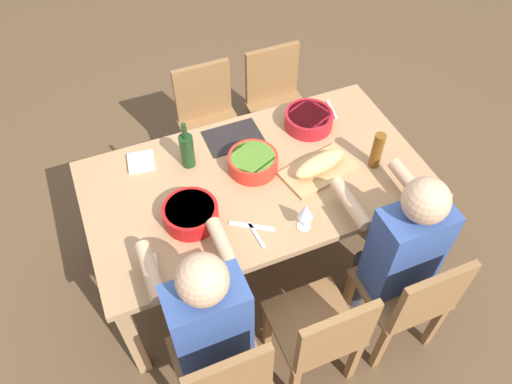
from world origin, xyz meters
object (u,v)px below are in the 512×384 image
at_px(diner_far_right, 207,318).
at_px(chair_far_center, 322,334).
at_px(serving_bowl_greens, 309,119).
at_px(bread_loaf, 320,164).
at_px(chair_far_left, 411,298).
at_px(wine_glass, 306,212).
at_px(wine_bottle, 187,150).
at_px(beer_bottle, 377,151).
at_px(dining_table, 256,188).
at_px(chair_near_center, 209,119).
at_px(chair_near_left, 277,101).
at_px(serving_bowl_salad, 253,162).
at_px(chair_far_right, 223,374).
at_px(napkin_stack, 141,162).
at_px(cutting_board, 319,171).
at_px(diner_far_left, 400,246).
at_px(serving_bowl_fruit, 191,213).

relative_size(diner_far_right, chair_far_center, 1.41).
height_order(serving_bowl_greens, bread_loaf, bread_loaf).
height_order(chair_far_left, wine_glass, wine_glass).
xyz_separation_m(chair_far_center, wine_bottle, (0.30, -1.06, 0.37)).
bearing_deg(beer_bottle, diner_far_right, 23.29).
distance_m(dining_table, chair_near_center, 0.84).
height_order(chair_near_left, chair_far_center, same).
bearing_deg(serving_bowl_salad, chair_far_right, 60.29).
distance_m(dining_table, beer_bottle, 0.68).
xyz_separation_m(dining_table, chair_far_right, (0.50, 0.82, -0.18)).
distance_m(serving_bowl_salad, wine_glass, 0.47).
xyz_separation_m(chair_near_left, napkin_stack, (1.04, 0.48, 0.27)).
xyz_separation_m(chair_far_center, wine_glass, (-0.10, -0.44, 0.37)).
bearing_deg(chair_far_center, napkin_stack, -65.22).
bearing_deg(wine_glass, serving_bowl_greens, -117.97).
relative_size(chair_far_left, cutting_board, 2.12).
relative_size(chair_far_right, serving_bowl_greens, 3.03).
bearing_deg(napkin_stack, chair_far_center, 114.78).
xyz_separation_m(chair_far_right, chair_far_left, (-1.00, 0.00, 0.00)).
xyz_separation_m(wine_bottle, wine_glass, (-0.40, 0.62, 0.01)).
bearing_deg(dining_table, serving_bowl_greens, -148.77).
relative_size(chair_far_right, chair_near_left, 1.00).
xyz_separation_m(chair_far_right, serving_bowl_salad, (-0.51, -0.90, 0.31)).
bearing_deg(chair_far_right, beer_bottle, -149.35).
xyz_separation_m(diner_far_right, wine_glass, (-0.60, -0.26, 0.16)).
relative_size(chair_near_left, chair_far_center, 1.00).
bearing_deg(serving_bowl_greens, napkin_stack, -4.44).
bearing_deg(diner_far_left, wine_bottle, -47.84).
bearing_deg(dining_table, wine_glass, 104.49).
distance_m(serving_bowl_salad, napkin_stack, 0.62).
bearing_deg(cutting_board, serving_bowl_fruit, 3.71).
distance_m(serving_bowl_salad, cutting_board, 0.36).
relative_size(chair_near_center, chair_far_center, 1.00).
distance_m(chair_near_left, cutting_board, 0.96).
bearing_deg(serving_bowl_greens, serving_bowl_salad, 24.18).
xyz_separation_m(chair_near_center, beer_bottle, (-0.63, 0.97, 0.37)).
xyz_separation_m(diner_far_right, chair_near_left, (-1.00, -1.46, -0.21)).
bearing_deg(chair_near_center, wine_bottle, 62.84).
distance_m(wine_bottle, napkin_stack, 0.28).
height_order(diner_far_right, chair_near_left, diner_far_right).
relative_size(chair_far_left, serving_bowl_salad, 3.17).
relative_size(diner_far_left, serving_bowl_salad, 4.47).
height_order(chair_far_right, wine_glass, wine_glass).
height_order(serving_bowl_fruit, cutting_board, serving_bowl_fruit).
bearing_deg(cutting_board, diner_far_right, 33.72).
bearing_deg(diner_far_left, serving_bowl_salad, -55.81).
relative_size(serving_bowl_greens, napkin_stack, 2.01).
height_order(dining_table, chair_near_left, chair_near_left).
bearing_deg(chair_far_left, cutting_board, -77.32).
distance_m(chair_near_left, chair_far_center, 1.72).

